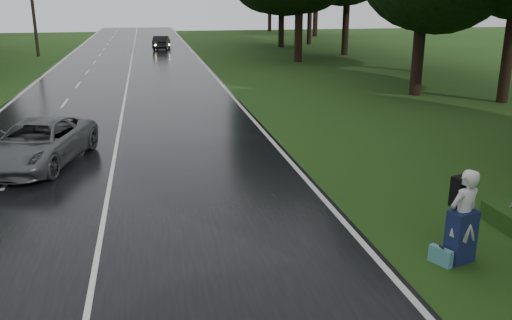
% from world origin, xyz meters
% --- Properties ---
extents(ground, '(160.00, 160.00, 0.00)m').
position_xyz_m(ground, '(0.00, 0.00, 0.00)').
color(ground, '#224414').
rests_on(ground, ground).
extents(road, '(12.00, 140.00, 0.04)m').
position_xyz_m(road, '(0.00, 20.00, 0.02)').
color(road, black).
rests_on(road, ground).
extents(lane_center, '(0.12, 140.00, 0.01)m').
position_xyz_m(lane_center, '(0.00, 20.00, 0.04)').
color(lane_center, silver).
rests_on(lane_center, road).
extents(grey_car, '(3.71, 5.67, 1.45)m').
position_xyz_m(grey_car, '(-2.35, 9.17, 0.76)').
color(grey_car, '#535558').
rests_on(grey_car, road).
extents(far_car, '(2.03, 4.32, 1.37)m').
position_xyz_m(far_car, '(2.92, 48.84, 0.72)').
color(far_car, black).
rests_on(far_car, road).
extents(hitchhiker, '(0.85, 0.81, 2.03)m').
position_xyz_m(hitchhiker, '(7.48, 0.39, 0.94)').
color(hitchhiker, silver).
rests_on(hitchhiker, ground).
extents(suitcase, '(0.35, 0.53, 0.37)m').
position_xyz_m(suitcase, '(7.03, 0.32, 0.18)').
color(suitcase, teal).
rests_on(suitcase, ground).
extents(utility_pole_far, '(1.80, 0.28, 9.33)m').
position_xyz_m(utility_pole_far, '(-8.50, 44.42, 0.00)').
color(utility_pole_far, black).
rests_on(utility_pole_far, ground).
extents(tree_right_d, '(8.38, 8.38, 13.10)m').
position_xyz_m(tree_right_d, '(16.03, 18.92, 0.00)').
color(tree_right_d, black).
rests_on(tree_right_d, ground).
extents(tree_right_e, '(9.51, 9.51, 14.86)m').
position_xyz_m(tree_right_e, '(13.89, 35.60, 0.00)').
color(tree_right_e, black).
rests_on(tree_right_e, ground).
extents(tree_right_f, '(8.94, 8.94, 13.97)m').
position_xyz_m(tree_right_f, '(15.75, 49.05, 0.00)').
color(tree_right_f, black).
rests_on(tree_right_f, ground).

